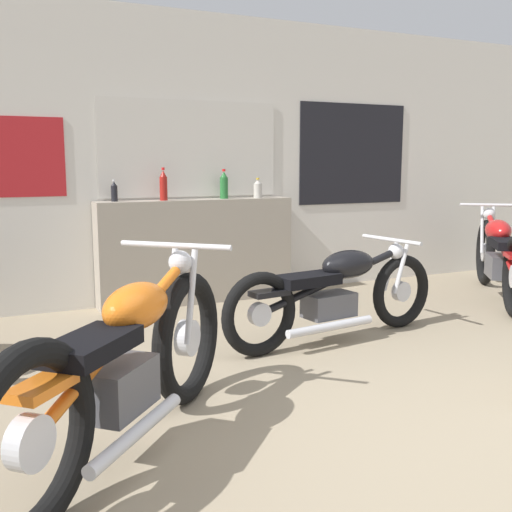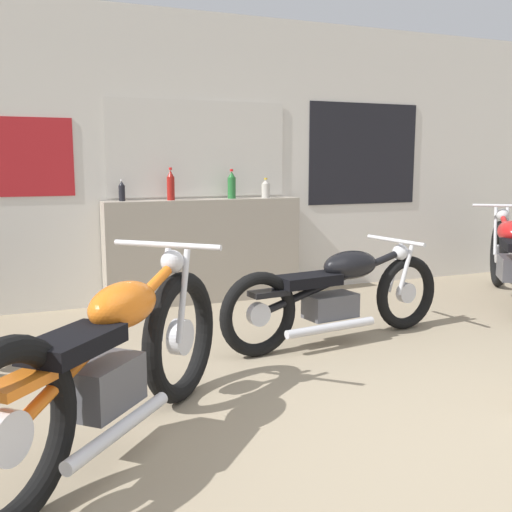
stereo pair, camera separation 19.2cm
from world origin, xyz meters
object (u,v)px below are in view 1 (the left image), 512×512
at_px(motorcycle_red, 499,256).
at_px(motorcycle_orange, 127,366).
at_px(bottle_left_center, 163,186).
at_px(bottle_right_center, 258,189).
at_px(motorcycle_black, 337,292).
at_px(bottle_center, 224,186).
at_px(bottle_leftmost, 114,192).

xyz_separation_m(motorcycle_red, motorcycle_orange, (-4.15, -1.69, 0.00)).
bearing_deg(bottle_left_center, motorcycle_red, -19.84).
bearing_deg(bottle_right_center, motorcycle_black, -93.70).
xyz_separation_m(bottle_center, motorcycle_orange, (-1.64, -2.86, -0.70)).
distance_m(bottle_leftmost, motorcycle_black, 2.28).
bearing_deg(bottle_right_center, bottle_center, 172.06).
xyz_separation_m(bottle_center, bottle_right_center, (0.35, -0.05, -0.04)).
relative_size(bottle_center, motorcycle_red, 0.16).
bearing_deg(bottle_center, bottle_right_center, -7.94).
bearing_deg(motorcycle_black, motorcycle_red, 13.38).
bearing_deg(motorcycle_black, motorcycle_orange, -148.44).
distance_m(bottle_right_center, motorcycle_red, 2.52).
height_order(bottle_left_center, motorcycle_red, bottle_left_center).
xyz_separation_m(bottle_right_center, motorcycle_red, (2.16, -1.12, -0.66)).
xyz_separation_m(bottle_leftmost, motorcycle_orange, (-0.57, -2.88, -0.66)).
height_order(motorcycle_black, motorcycle_orange, motorcycle_orange).
distance_m(bottle_left_center, motorcycle_black, 2.03).
bearing_deg(bottle_leftmost, motorcycle_red, -18.29).
height_order(bottle_leftmost, motorcycle_orange, bottle_leftmost).
xyz_separation_m(bottle_leftmost, bottle_right_center, (1.42, -0.07, 0.00)).
xyz_separation_m(bottle_right_center, motorcycle_orange, (-1.99, -2.81, -0.66)).
xyz_separation_m(bottle_center, motorcycle_red, (2.51, -1.17, -0.70)).
distance_m(bottle_left_center, bottle_right_center, 0.97).
distance_m(motorcycle_black, motorcycle_red, 2.33).
bearing_deg(bottle_left_center, bottle_leftmost, 173.12).
bearing_deg(bottle_right_center, bottle_leftmost, 177.30).
distance_m(motorcycle_black, motorcycle_orange, 2.21).
relative_size(bottle_leftmost, bottle_center, 0.69).
xyz_separation_m(bottle_left_center, bottle_center, (0.63, 0.04, -0.01)).
bearing_deg(bottle_right_center, motorcycle_red, -27.35).
bearing_deg(bottle_leftmost, motorcycle_orange, -101.11).
bearing_deg(bottle_center, motorcycle_black, -82.02).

